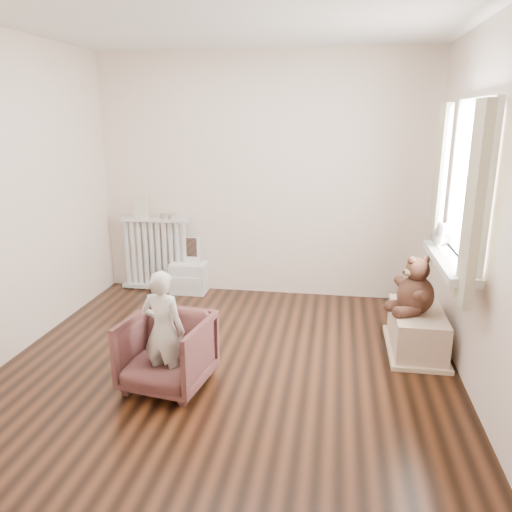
% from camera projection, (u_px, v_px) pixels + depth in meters
% --- Properties ---
extents(floor, '(3.60, 3.60, 0.01)m').
position_uv_depth(floor, '(229.00, 366.00, 4.01)').
color(floor, black).
rests_on(floor, ground).
extents(ceiling, '(3.60, 3.60, 0.01)m').
position_uv_depth(ceiling, '(223.00, 12.00, 3.30)').
color(ceiling, white).
rests_on(ceiling, ground).
extents(back_wall, '(3.60, 0.02, 2.60)m').
position_uv_depth(back_wall, '(263.00, 177.00, 5.37)').
color(back_wall, white).
rests_on(back_wall, ground).
extents(front_wall, '(3.60, 0.02, 2.60)m').
position_uv_depth(front_wall, '(125.00, 285.00, 1.94)').
color(front_wall, white).
rests_on(front_wall, ground).
extents(left_wall, '(0.02, 3.60, 2.60)m').
position_uv_depth(left_wall, '(3.00, 200.00, 3.94)').
color(left_wall, white).
rests_on(left_wall, ground).
extents(right_wall, '(0.02, 3.60, 2.60)m').
position_uv_depth(right_wall, '(485.00, 213.00, 3.38)').
color(right_wall, white).
rests_on(right_wall, ground).
extents(window, '(0.03, 0.90, 1.10)m').
position_uv_depth(window, '(471.00, 185.00, 3.63)').
color(window, white).
rests_on(window, right_wall).
extents(window_sill, '(0.22, 1.10, 0.06)m').
position_uv_depth(window_sill, '(449.00, 261.00, 3.80)').
color(window_sill, silver).
rests_on(window_sill, right_wall).
extents(curtain_left, '(0.06, 0.26, 1.30)m').
position_uv_depth(curtain_left, '(474.00, 206.00, 3.12)').
color(curtain_left, beige).
rests_on(curtain_left, right_wall).
extents(curtain_right, '(0.06, 0.26, 1.30)m').
position_uv_depth(curtain_right, '(439.00, 183.00, 4.20)').
color(curtain_right, beige).
rests_on(curtain_right, right_wall).
extents(radiator, '(0.79, 0.15, 0.84)m').
position_uv_depth(radiator, '(156.00, 257.00, 5.69)').
color(radiator, silver).
rests_on(radiator, floor).
extents(paper_doll, '(0.17, 0.01, 0.28)m').
position_uv_depth(paper_doll, '(141.00, 206.00, 5.55)').
color(paper_doll, beige).
rests_on(paper_doll, radiator).
extents(tin_a, '(0.11, 0.11, 0.06)m').
position_uv_depth(tin_a, '(165.00, 216.00, 5.54)').
color(tin_a, '#A59E8C').
rests_on(tin_a, radiator).
extents(tin_b, '(0.10, 0.10, 0.05)m').
position_uv_depth(tin_b, '(171.00, 216.00, 5.53)').
color(tin_b, '#A59E8C').
rests_on(tin_b, radiator).
extents(toy_vanity, '(0.40, 0.28, 0.63)m').
position_uv_depth(toy_vanity, '(189.00, 269.00, 5.63)').
color(toy_vanity, silver).
rests_on(toy_vanity, floor).
extents(armchair, '(0.67, 0.68, 0.54)m').
position_uv_depth(armchair, '(167.00, 352.00, 3.64)').
color(armchair, '#552B28').
rests_on(armchair, floor).
extents(child, '(0.36, 0.26, 0.89)m').
position_uv_depth(child, '(164.00, 330.00, 3.54)').
color(child, silver).
rests_on(child, armchair).
extents(toy_bench, '(0.41, 0.77, 0.36)m').
position_uv_depth(toy_bench, '(417.00, 328.00, 4.23)').
color(toy_bench, beige).
rests_on(toy_bench, floor).
extents(teddy_bear, '(0.47, 0.43, 0.48)m').
position_uv_depth(teddy_bear, '(417.00, 277.00, 4.06)').
color(teddy_bear, '#321A12').
rests_on(teddy_bear, toy_bench).
extents(plush_cat, '(0.22, 0.28, 0.21)m').
position_uv_depth(plush_cat, '(440.00, 233.00, 4.12)').
color(plush_cat, '#676059').
rests_on(plush_cat, window_sill).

